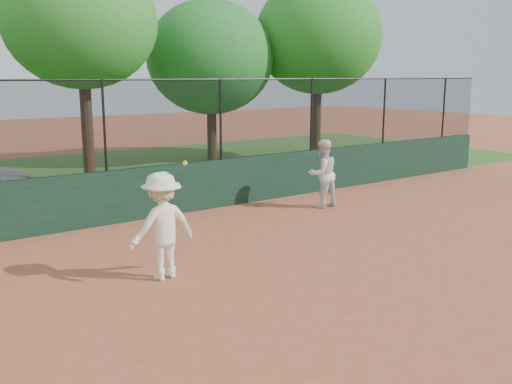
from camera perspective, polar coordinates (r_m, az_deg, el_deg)
ground at (r=8.54m, az=4.50°, el=-10.98°), size 80.00×80.00×0.00m
back_wall at (r=13.29m, az=-12.58°, el=-0.30°), size 26.00×0.20×1.20m
grass_strip at (r=18.96m, az=-19.87°, el=0.96°), size 36.00×12.00×0.01m
player_second at (r=14.38m, az=6.65°, el=1.83°), size 0.87×0.69×1.71m
player_main at (r=9.36m, az=-9.34°, el=-3.37°), size 1.17×0.71×1.96m
fence_assembly at (r=13.05m, az=-13.01°, el=6.74°), size 26.00×0.06×2.00m
tree_2 at (r=18.75m, az=-17.10°, el=15.94°), size 4.71×4.28×6.91m
tree_3 at (r=21.55m, az=-4.55°, el=13.25°), size 4.81×4.38×6.00m
tree_4 at (r=22.95m, az=6.26°, el=15.16°), size 5.09×4.63×6.94m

